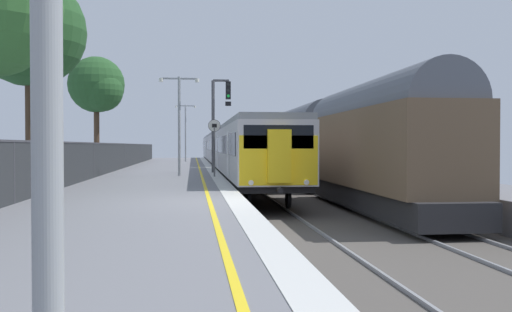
# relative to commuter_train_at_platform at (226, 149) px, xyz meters

# --- Properties ---
(ground) EXTENTS (17.40, 110.00, 1.21)m
(ground) POSITION_rel_commuter_train_at_platform_xyz_m (0.54, -33.44, -1.88)
(ground) COLOR slate
(commuter_train_at_platform) EXTENTS (2.83, 60.48, 3.81)m
(commuter_train_at_platform) POSITION_rel_commuter_train_at_platform_xyz_m (0.00, 0.00, 0.00)
(commuter_train_at_platform) COLOR #B7B7BC
(commuter_train_at_platform) RESTS_ON ground
(freight_train_adjacent_track) EXTENTS (2.60, 40.97, 4.91)m
(freight_train_adjacent_track) POSITION_rel_commuter_train_at_platform_xyz_m (4.00, -14.40, 0.42)
(freight_train_adjacent_track) COLOR #232326
(freight_train_adjacent_track) RESTS_ON ground
(signal_gantry) EXTENTS (1.10, 0.24, 5.25)m
(signal_gantry) POSITION_rel_commuter_train_at_platform_xyz_m (-1.48, -17.33, 2.00)
(signal_gantry) COLOR #47474C
(signal_gantry) RESTS_ON ground
(speed_limit_sign) EXTENTS (0.59, 0.08, 2.79)m
(speed_limit_sign) POSITION_rel_commuter_train_at_platform_xyz_m (-1.85, -21.56, 0.51)
(speed_limit_sign) COLOR #59595B
(speed_limit_sign) RESTS_ON ground
(platform_lamp_mid) EXTENTS (2.00, 0.20, 4.99)m
(platform_lamp_mid) POSITION_rel_commuter_train_at_platform_xyz_m (-3.56, -20.44, 1.72)
(platform_lamp_mid) COLOR #93999E
(platform_lamp_mid) RESTS_ON ground
(platform_lamp_far) EXTENTS (2.00, 0.20, 5.44)m
(platform_lamp_far) POSITION_rel_commuter_train_at_platform_xyz_m (-3.56, 4.96, 1.96)
(platform_lamp_far) COLOR #93999E
(platform_lamp_far) RESTS_ON ground
(platform_back_fence) EXTENTS (0.07, 99.00, 1.67)m
(platform_back_fence) POSITION_rel_commuter_train_at_platform_xyz_m (-7.55, -33.44, -0.39)
(platform_back_fence) COLOR #282B2D
(platform_back_fence) RESTS_ON ground
(background_tree_centre) EXTENTS (4.60, 4.60, 8.56)m
(background_tree_centre) POSITION_rel_commuter_train_at_platform_xyz_m (-9.55, -24.82, 4.86)
(background_tree_centre) COLOR #473323
(background_tree_centre) RESTS_ON ground
(background_tree_right) EXTENTS (3.87, 3.89, 7.70)m
(background_tree_right) POSITION_rel_commuter_train_at_platform_xyz_m (-9.38, -9.26, 4.33)
(background_tree_right) COLOR #473323
(background_tree_right) RESTS_ON ground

